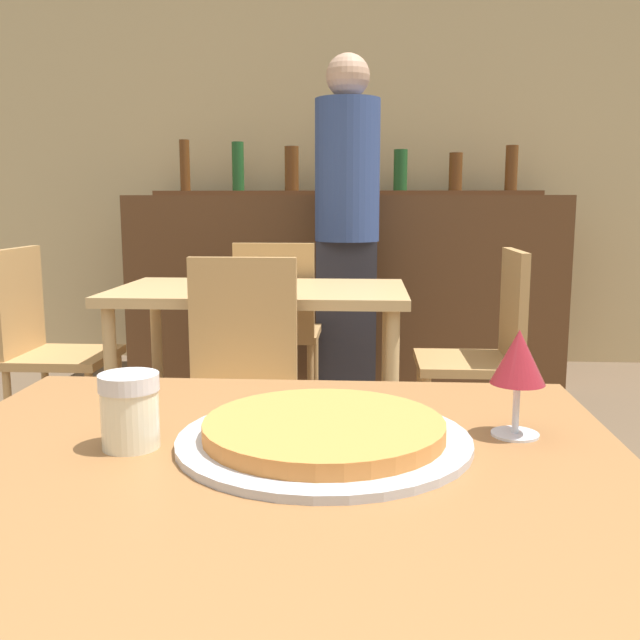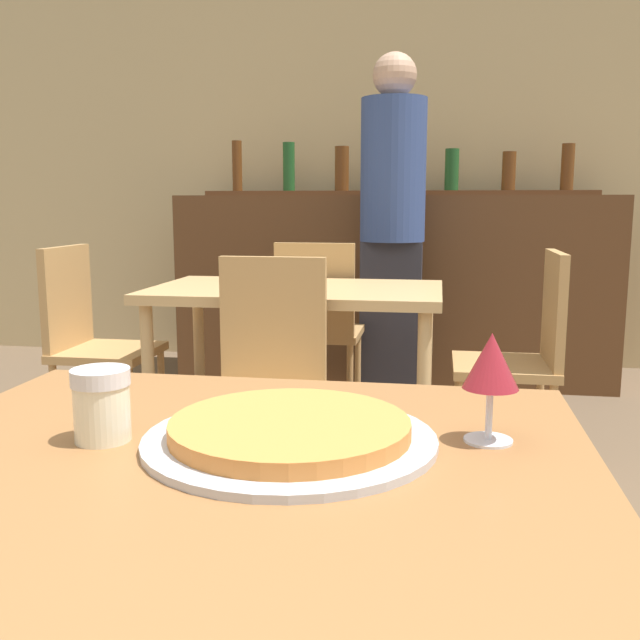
% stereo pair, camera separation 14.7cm
% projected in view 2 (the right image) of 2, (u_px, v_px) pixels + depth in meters
% --- Properties ---
extents(wall_back, '(8.00, 0.05, 2.80)m').
position_uv_depth(wall_back, '(400.00, 153.00, 4.74)').
color(wall_back, '#D1B784').
rests_on(wall_back, ground_plane).
extents(dining_table_near, '(1.00, 0.88, 0.74)m').
position_uv_depth(dining_table_near, '(227.00, 516.00, 0.97)').
color(dining_table_near, brown).
rests_on(dining_table_near, ground_plane).
extents(dining_table_far, '(1.18, 0.72, 0.74)m').
position_uv_depth(dining_table_far, '(297.00, 307.00, 2.94)').
color(dining_table_far, tan).
rests_on(dining_table_far, ground_plane).
extents(bar_counter, '(2.60, 0.56, 1.12)m').
position_uv_depth(bar_counter, '(393.00, 288.00, 4.38)').
color(bar_counter, brown).
rests_on(bar_counter, ground_plane).
extents(bar_back_shelf, '(2.39, 0.24, 0.35)m').
position_uv_depth(bar_back_shelf, '(396.00, 184.00, 4.41)').
color(bar_back_shelf, brown).
rests_on(bar_back_shelf, bar_counter).
extents(chair_far_side_front, '(0.40, 0.40, 0.89)m').
position_uv_depth(chair_far_side_front, '(267.00, 370.00, 2.45)').
color(chair_far_side_front, tan).
rests_on(chair_far_side_front, ground_plane).
extents(chair_far_side_back, '(0.40, 0.40, 0.89)m').
position_uv_depth(chair_far_side_back, '(318.00, 320.00, 3.48)').
color(chair_far_side_back, tan).
rests_on(chair_far_side_back, ground_plane).
extents(chair_far_side_left, '(0.40, 0.40, 0.89)m').
position_uv_depth(chair_far_side_left, '(90.00, 334.00, 3.11)').
color(chair_far_side_left, tan).
rests_on(chair_far_side_left, ground_plane).
extents(chair_far_side_right, '(0.40, 0.40, 0.89)m').
position_uv_depth(chair_far_side_right, '(526.00, 348.00, 2.82)').
color(chair_far_side_right, tan).
rests_on(chair_far_side_right, ground_plane).
extents(pizza_tray, '(0.42, 0.42, 0.04)m').
position_uv_depth(pizza_tray, '(290.00, 433.00, 1.01)').
color(pizza_tray, '#B7B7BC').
rests_on(pizza_tray, dining_table_near).
extents(cheese_shaker, '(0.08, 0.08, 0.11)m').
position_uv_depth(cheese_shaker, '(102.00, 404.00, 1.02)').
color(cheese_shaker, beige).
rests_on(cheese_shaker, dining_table_near).
extents(person_standing, '(0.34, 0.34, 1.83)m').
position_uv_depth(person_standing, '(392.00, 217.00, 3.74)').
color(person_standing, '#2D2D38').
rests_on(person_standing, ground_plane).
extents(wine_glass, '(0.08, 0.08, 0.16)m').
position_uv_depth(wine_glass, '(491.00, 364.00, 1.01)').
color(wine_glass, silver).
rests_on(wine_glass, dining_table_near).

